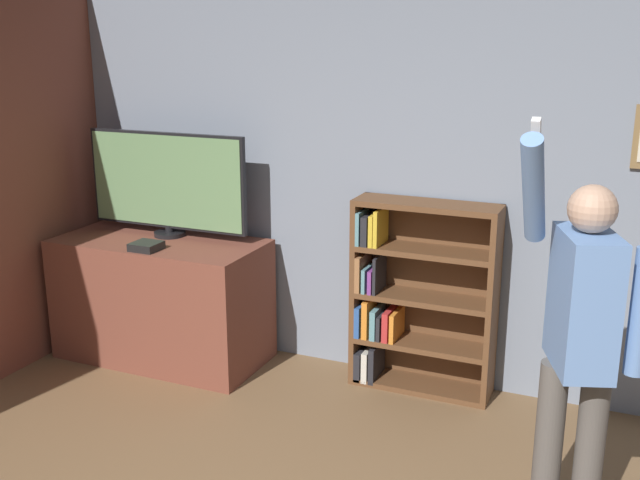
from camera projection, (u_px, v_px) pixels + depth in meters
wall_back at (413, 179)px, 4.79m from camera, size 6.95×0.09×2.70m
tv_ledge at (162, 299)px, 5.30m from camera, size 1.46×0.69×0.87m
television at (167, 183)px, 5.20m from camera, size 1.23×0.22×0.73m
game_console at (146, 246)px, 4.94m from camera, size 0.18×0.18×0.05m
bookshelf at (412, 298)px, 4.81m from camera, size 0.91×0.28×1.25m
person at (580, 331)px, 3.28m from camera, size 0.55×0.54×1.93m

